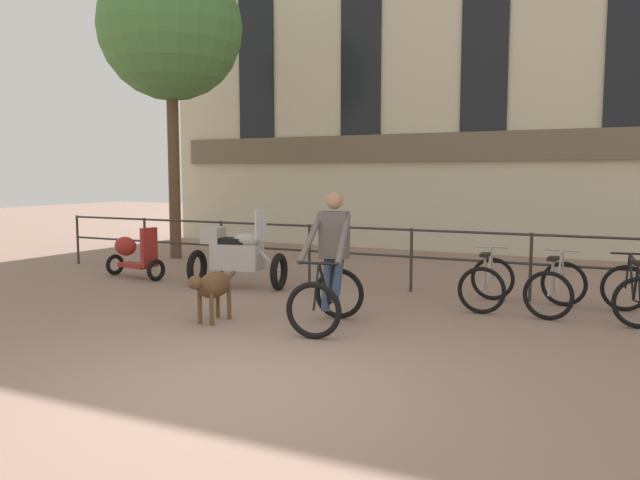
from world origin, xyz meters
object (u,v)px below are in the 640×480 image
dog (212,286)px  parked_bicycle_mid_left (556,287)px  parked_motorcycle (236,255)px  parked_bicycle_mid_right (632,293)px  parked_bicycle_near_lamp (487,282)px  cyclist_with_bike (330,266)px  parked_scooter (133,253)px

dog → parked_bicycle_mid_left: 4.72m
dog → parked_motorcycle: bearing=117.1°
parked_motorcycle → parked_bicycle_mid_right: size_ratio=1.44×
dog → parked_bicycle_near_lamp: 3.96m
parked_motorcycle → cyclist_with_bike: bearing=-132.8°
dog → parked_scooter: (-3.44, 2.29, -0.02)m
cyclist_with_bike → parked_bicycle_mid_right: bearing=22.2°
cyclist_with_bike → parked_bicycle_mid_left: 3.27m
parked_scooter → parked_bicycle_near_lamp: bearing=-77.8°
dog → parked_bicycle_near_lamp: size_ratio=0.88×
cyclist_with_bike → parked_motorcycle: (-2.59, 1.76, -0.20)m
parked_bicycle_near_lamp → parked_bicycle_mid_right: bearing=177.5°
cyclist_with_bike → parked_scooter: (-4.89, 1.78, -0.30)m
dog → parked_bicycle_mid_left: bearing=33.3°
parked_bicycle_mid_right → parked_scooter: size_ratio=0.90×
dog → parked_scooter: size_ratio=0.75×
cyclist_with_bike → dog: bearing=-169.2°
parked_motorcycle → parked_scooter: parked_motorcycle is taller
dog → parked_motorcycle: parked_motorcycle is taller
dog → parked_bicycle_mid_left: parked_bicycle_mid_left is taller
parked_motorcycle → parked_scooter: (-2.30, 0.02, -0.10)m
cyclist_with_bike → dog: size_ratio=1.70×
dog → parked_motorcycle: 2.53m
dog → parked_motorcycle: size_ratio=0.58×
cyclist_with_bike → parked_bicycle_mid_right: size_ratio=1.42×
parked_bicycle_near_lamp → parked_scooter: parked_scooter is taller
parked_bicycle_near_lamp → parked_bicycle_mid_right: 1.89m
parked_scooter → dog: bearing=-113.8°
parked_bicycle_mid_right → parked_scooter: bearing=-7.0°
parked_motorcycle → parked_bicycle_mid_left: parked_motorcycle is taller
parked_bicycle_near_lamp → dog: bearing=37.7°
parked_bicycle_mid_left → parked_motorcycle: bearing=9.2°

